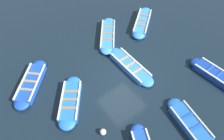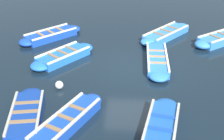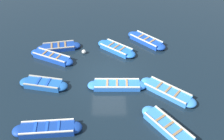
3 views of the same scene
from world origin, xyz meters
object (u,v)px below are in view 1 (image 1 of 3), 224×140
(boat_mid_row, at_px, (218,77))
(buoy_orange_near, at_px, (103,132))
(boat_bow_out, at_px, (108,35))
(boat_far_corner, at_px, (142,22))
(boat_broadside, at_px, (190,123))
(boat_outer_left, at_px, (31,83))
(boat_end_of_row, at_px, (70,101))
(boat_inner_gap, at_px, (130,66))

(boat_mid_row, bearing_deg, buoy_orange_near, -10.90)
(boat_bow_out, xyz_separation_m, boat_far_corner, (-2.87, 0.48, 0.03))
(boat_mid_row, height_order, buoy_orange_near, boat_mid_row)
(boat_broadside, bearing_deg, boat_far_corner, -116.36)
(boat_broadside, distance_m, boat_mid_row, 3.83)
(boat_outer_left, relative_size, boat_broadside, 0.94)
(boat_end_of_row, bearing_deg, buoy_orange_near, 98.07)
(boat_inner_gap, xyz_separation_m, boat_broadside, (0.16, 4.79, 0.02))
(boat_mid_row, bearing_deg, boat_inner_gap, -47.43)
(boat_bow_out, bearing_deg, buoy_orange_near, 50.74)
(boat_end_of_row, relative_size, boat_broadside, 0.96)
(boat_bow_out, distance_m, boat_mid_row, 7.61)
(boat_outer_left, bearing_deg, boat_end_of_row, 115.32)
(boat_outer_left, distance_m, buoy_orange_near, 5.20)
(boat_bow_out, xyz_separation_m, boat_broadside, (0.83, 7.96, 0.01))
(boat_mid_row, distance_m, buoy_orange_near, 7.60)
(boat_outer_left, bearing_deg, boat_far_corner, -179.03)
(boat_outer_left, distance_m, boat_end_of_row, 2.73)
(boat_bow_out, bearing_deg, boat_inner_gap, 78.05)
(boat_inner_gap, bearing_deg, boat_end_of_row, -0.98)
(boat_bow_out, xyz_separation_m, buoy_orange_near, (4.58, 5.60, -0.01))
(boat_outer_left, bearing_deg, boat_inner_gap, 154.94)
(boat_broadside, bearing_deg, boat_outer_left, -54.32)
(boat_inner_gap, xyz_separation_m, buoy_orange_near, (3.91, 2.43, -0.00))
(boat_bow_out, distance_m, boat_broadside, 8.01)
(boat_end_of_row, height_order, boat_far_corner, boat_far_corner)
(boat_broadside, bearing_deg, buoy_orange_near, -32.27)
(boat_inner_gap, relative_size, boat_mid_row, 1.01)
(boat_end_of_row, distance_m, buoy_orange_near, 2.53)
(boat_mid_row, relative_size, buoy_orange_near, 11.77)
(boat_end_of_row, height_order, boat_mid_row, boat_mid_row)
(boat_outer_left, distance_m, boat_bow_out, 6.13)
(boat_outer_left, distance_m, boat_broadside, 9.03)
(boat_broadside, bearing_deg, boat_bow_out, -95.98)
(boat_bow_out, bearing_deg, boat_end_of_row, 32.12)
(boat_mid_row, bearing_deg, boat_end_of_row, -26.76)
(boat_far_corner, bearing_deg, boat_end_of_row, 18.53)
(boat_inner_gap, xyz_separation_m, boat_mid_row, (-3.55, 3.87, 0.03))
(boat_end_of_row, bearing_deg, boat_bow_out, -147.88)
(boat_outer_left, xyz_separation_m, boat_far_corner, (-8.97, -0.15, 0.02))
(boat_bow_out, relative_size, boat_broadside, 1.05)
(buoy_orange_near, bearing_deg, boat_outer_left, -72.98)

